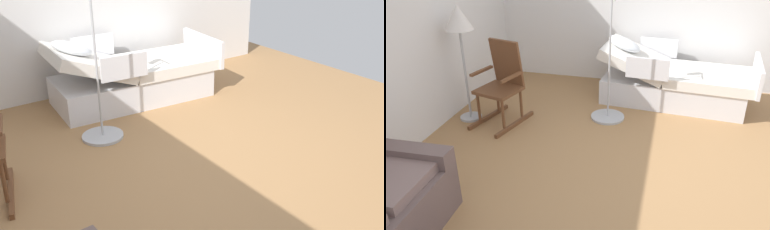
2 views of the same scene
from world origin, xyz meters
The scene contains 6 objects.
ground_plane centered at (0.00, 0.00, 0.00)m, with size 6.65×6.65×0.00m, color #9E7247.
back_wall centered at (0.00, 2.71, 1.35)m, with size 5.52×0.10×2.70m, color white.
hospital_bed centered at (2.01, -0.15, 0.30)m, with size 1.13×2.18×0.93m.
rocking_chair centered at (0.86, 1.93, 0.50)m, with size 0.85×0.65×1.05m.
floor_lamp centered at (0.80, 2.40, 1.23)m, with size 0.34×0.34×1.48m.
iv_pole centered at (1.26, 0.64, 0.25)m, with size 0.44×0.44×1.69m.
Camera 2 is at (-3.32, -0.12, 2.32)m, focal length 36.40 mm.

